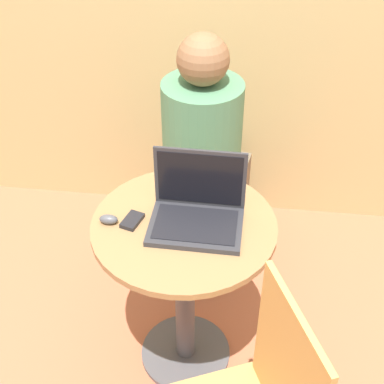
# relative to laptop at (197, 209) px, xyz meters

# --- Properties ---
(ground_plane) EXTENTS (12.00, 12.00, 0.00)m
(ground_plane) POSITION_rel_laptop_xyz_m (-0.04, -0.01, -0.81)
(ground_plane) COLOR #B26042
(round_table) EXTENTS (0.65, 0.65, 0.75)m
(round_table) POSITION_rel_laptop_xyz_m (-0.04, -0.01, -0.28)
(round_table) COLOR #4C4C51
(round_table) RESTS_ON ground_plane
(laptop) EXTENTS (0.32, 0.23, 0.25)m
(laptop) POSITION_rel_laptop_xyz_m (0.00, 0.00, 0.00)
(laptop) COLOR #2D2D33
(laptop) RESTS_ON round_table
(cell_phone) EXTENTS (0.08, 0.10, 0.02)m
(cell_phone) POSITION_rel_laptop_xyz_m (-0.22, -0.03, -0.05)
(cell_phone) COLOR black
(cell_phone) RESTS_ON round_table
(computer_mouse) EXTENTS (0.06, 0.04, 0.03)m
(computer_mouse) POSITION_rel_laptop_xyz_m (-0.30, -0.05, -0.04)
(computer_mouse) COLOR #4C4C51
(computer_mouse) RESTS_ON round_table
(person_seated) EXTENTS (0.40, 0.55, 1.20)m
(person_seated) POSITION_rel_laptop_xyz_m (-0.03, 0.62, -0.31)
(person_seated) COLOR brown
(person_seated) RESTS_ON ground_plane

